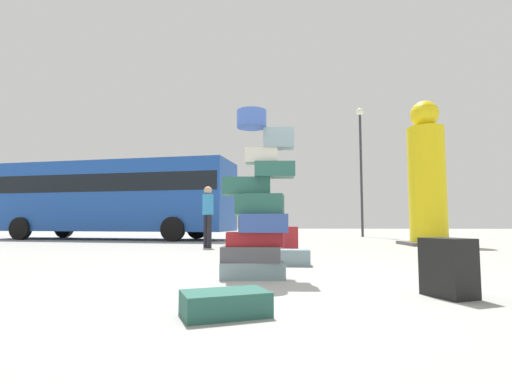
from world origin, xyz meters
name	(u,v)px	position (x,y,z in m)	size (l,w,h in m)	color
ground_plane	(255,281)	(0.00, 0.00, 0.00)	(80.00, 80.00, 0.00)	#9E9E99
suitcase_tower	(257,212)	(0.02, 0.27, 0.82)	(0.95, 0.68, 2.11)	gray
suitcase_teal_upright_blue	(225,303)	(-0.13, -1.68, 0.09)	(0.62, 0.38, 0.18)	#26594C
suitcase_maroon_right_side	(287,244)	(0.45, 2.24, 0.31)	(0.27, 0.40, 0.62)	maroon
suitcase_slate_left_side	(288,257)	(0.46, 1.62, 0.13)	(0.70, 0.37, 0.25)	gray
suitcase_black_foreground_near	(448,267)	(1.84, -0.88, 0.27)	(0.30, 0.42, 0.54)	black
person_bearded_onlooker	(208,211)	(-1.58, 5.72, 1.01)	(0.30, 0.30, 1.68)	black
person_tourist_with_camera	(242,209)	(-0.52, 4.36, 1.00)	(0.30, 0.33, 1.68)	black
yellow_dummy_statue	(427,180)	(4.99, 7.35, 2.02)	(1.54, 1.54, 4.52)	yellow
parked_bus	(113,195)	(-6.55, 10.96, 1.83)	(10.43, 4.08, 3.15)	#1E4CA5
lamp_post	(361,153)	(4.57, 14.22, 4.17)	(0.36, 0.36, 6.45)	#333338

